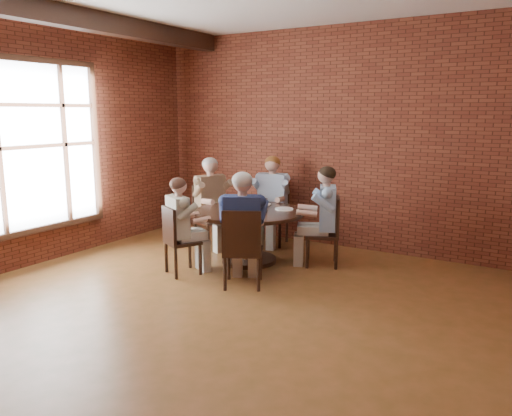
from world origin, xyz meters
The scene contains 28 objects.
floor centered at (0.00, 0.00, 0.00)m, with size 7.00×7.00×0.00m, color brown.
wall_back centered at (0.00, 3.50, 1.70)m, with size 7.00×7.00×0.00m, color brown.
wall_left centered at (-3.25, 0.00, 1.70)m, with size 7.00×7.00×0.00m, color brown.
ceiling_beam centered at (-2.45, 0.00, 3.27)m, with size 0.22×6.90×0.26m, color black.
window centered at (-3.18, 0.40, 1.65)m, with size 0.10×2.16×2.36m.
dining_table centered at (-0.74, 2.00, 0.53)m, with size 1.55×1.55×0.75m.
chair_a centered at (0.29, 2.45, 0.52)m, with size 0.59×0.59×0.96m.
diner_a centered at (0.20, 2.42, 0.69)m, with size 0.56×0.68×1.38m, color #4880BC, non-canonical shape.
chair_b centered at (-0.97, 3.11, 0.53)m, with size 0.55×0.55×0.98m.
diner_b centered at (-0.95, 3.02, 0.71)m, with size 0.58×0.71×1.42m, color #93A5BB, non-canonical shape.
chair_c centered at (-1.75, 2.42, 0.53)m, with size 0.61×0.61×0.98m.
diner_c centered at (-1.66, 2.39, 0.71)m, with size 0.58×0.71×1.41m, color brown, non-canonical shape.
chair_d centered at (-1.24, 1.04, 0.50)m, with size 0.54×0.54×0.91m.
diner_d centered at (-1.21, 1.11, 0.64)m, with size 0.50×0.61×1.28m, color #C3A699, non-canonical shape.
chair_e centered at (-0.23, 1.05, 0.53)m, with size 0.63×0.63×0.98m.
diner_e centered at (-0.28, 1.13, 0.71)m, with size 0.57×0.71×1.41m, color navy, non-canonical shape.
plate_a centered at (-0.35, 2.32, 0.76)m, with size 0.26×0.26×0.01m, color white.
plate_b centered at (-0.80, 2.47, 0.76)m, with size 0.26×0.26×0.01m, color white.
plate_c centered at (-1.17, 2.13, 0.76)m, with size 0.26×0.26×0.01m, color white.
plate_d centered at (-0.47, 1.73, 0.76)m, with size 0.26×0.26×0.01m, color white.
glass_a centered at (-0.47, 1.99, 0.82)m, with size 0.07×0.07×0.14m, color white.
glass_b centered at (-0.63, 2.27, 0.82)m, with size 0.07×0.07×0.14m, color white.
glass_c centered at (-0.91, 2.26, 0.82)m, with size 0.07×0.07×0.14m, color white.
glass_d centered at (-0.85, 2.10, 0.82)m, with size 0.07×0.07×0.14m, color white.
glass_e centered at (-1.05, 1.84, 0.82)m, with size 0.07×0.07×0.14m, color white.
glass_f centered at (-0.77, 1.65, 0.82)m, with size 0.07×0.07×0.14m, color white.
glass_g centered at (-0.65, 1.87, 0.82)m, with size 0.07×0.07×0.14m, color white.
smartphone centered at (-0.48, 1.58, 0.75)m, with size 0.08×0.15×0.01m, color black.
Camera 1 is at (2.92, -3.81, 2.12)m, focal length 35.00 mm.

